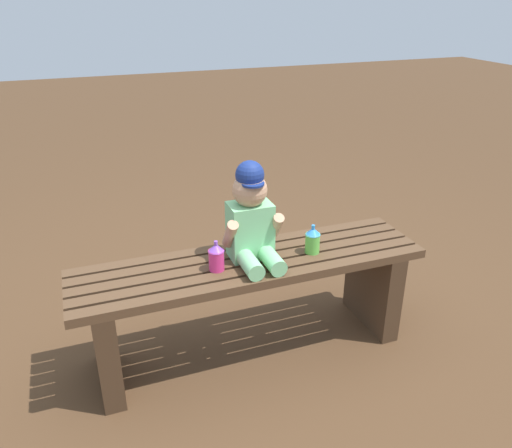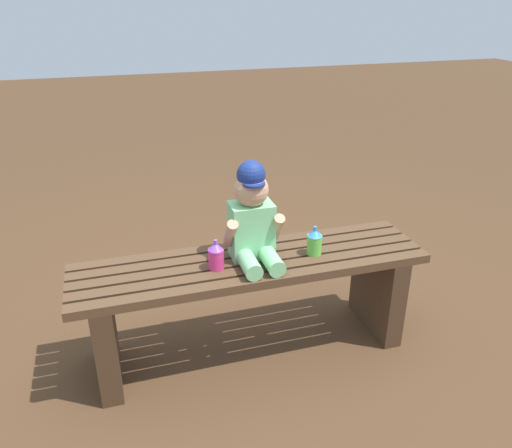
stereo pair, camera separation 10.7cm
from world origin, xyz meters
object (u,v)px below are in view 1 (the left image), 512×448
object	(u,v)px
park_bench	(251,292)
sippy_cup_right	(313,240)
sippy_cup_left	(216,256)
child_figure	(252,218)

from	to	relation	value
park_bench	sippy_cup_right	world-z (taller)	sippy_cup_right
sippy_cup_left	sippy_cup_right	distance (m)	0.41
sippy_cup_right	sippy_cup_left	bearing A→B (deg)	180.00
park_bench	child_figure	xyz separation A→B (m)	(0.01, 0.01, 0.33)
park_bench	sippy_cup_right	distance (m)	0.34
child_figure	sippy_cup_left	world-z (taller)	child_figure
sippy_cup_left	sippy_cup_right	bearing A→B (deg)	0.00
child_figure	sippy_cup_left	xyz separation A→B (m)	(-0.16, -0.04, -0.12)
park_bench	sippy_cup_right	xyz separation A→B (m)	(0.26, -0.03, 0.21)
park_bench	sippy_cup_left	world-z (taller)	sippy_cup_left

